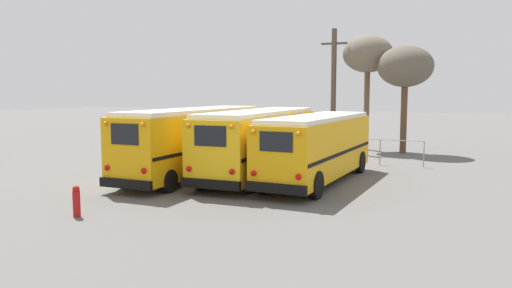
# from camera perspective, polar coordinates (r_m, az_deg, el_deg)

# --- Properties ---
(ground_plane) EXTENTS (160.00, 160.00, 0.00)m
(ground_plane) POSITION_cam_1_polar(r_m,az_deg,el_deg) (22.92, -0.62, -4.17)
(ground_plane) COLOR #5B5956
(school_bus_0) EXTENTS (2.55, 10.48, 3.24)m
(school_bus_0) POSITION_cam_1_polar(r_m,az_deg,el_deg) (24.01, -7.06, 0.48)
(school_bus_0) COLOR #E5A00C
(school_bus_0) RESTS_ON ground
(school_bus_1) EXTENTS (2.72, 10.34, 3.16)m
(school_bus_1) POSITION_cam_1_polar(r_m,az_deg,el_deg) (23.66, 0.43, 0.36)
(school_bus_1) COLOR yellow
(school_bus_1) RESTS_ON ground
(school_bus_2) EXTENTS (2.82, 9.62, 3.00)m
(school_bus_2) POSITION_cam_1_polar(r_m,az_deg,el_deg) (22.38, 7.06, -0.20)
(school_bus_2) COLOR #E5A00C
(school_bus_2) RESTS_ON ground
(utility_pole) EXTENTS (1.80, 0.36, 8.27)m
(utility_pole) POSITION_cam_1_polar(r_m,az_deg,el_deg) (34.66, 8.85, 6.27)
(utility_pole) COLOR brown
(utility_pole) RESTS_ON ground
(bare_tree_0) EXTENTS (3.40, 3.40, 7.88)m
(bare_tree_0) POSITION_cam_1_polar(r_m,az_deg,el_deg) (35.49, 12.66, 9.87)
(bare_tree_0) COLOR brown
(bare_tree_0) RESTS_ON ground
(bare_tree_1) EXTENTS (3.58, 3.58, 7.02)m
(bare_tree_1) POSITION_cam_1_polar(r_m,az_deg,el_deg) (34.14, 16.70, 8.38)
(bare_tree_1) COLOR brown
(bare_tree_1) RESTS_ON ground
(fence_line) EXTENTS (13.95, 0.06, 1.42)m
(fence_line) POSITION_cam_1_polar(r_m,az_deg,el_deg) (29.51, 5.10, 0.01)
(fence_line) COLOR #939399
(fence_line) RESTS_ON ground
(fire_hydrant) EXTENTS (0.24, 0.24, 1.03)m
(fire_hydrant) POSITION_cam_1_polar(r_m,az_deg,el_deg) (17.29, -19.83, -6.15)
(fire_hydrant) COLOR #B21414
(fire_hydrant) RESTS_ON ground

